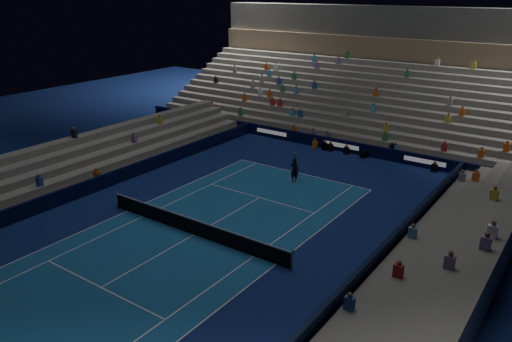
{
  "coord_description": "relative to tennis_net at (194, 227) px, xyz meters",
  "views": [
    {
      "loc": [
        17.26,
        -18.43,
        13.07
      ],
      "look_at": [
        0.0,
        6.0,
        2.0
      ],
      "focal_mm": 35.12,
      "sensor_mm": 36.0,
      "label": 1
    }
  ],
  "objects": [
    {
      "name": "broadcast_camera",
      "position": [
        2.2,
        18.01,
        -0.22
      ],
      "size": [
        0.56,
        0.93,
        0.55
      ],
      "color": "black",
      "rests_on": "ground"
    },
    {
      "name": "grandstand_west",
      "position": [
        -13.17,
        0.0,
        0.41
      ],
      "size": [
        5.0,
        37.0,
        2.5
      ],
      "color": "slate",
      "rests_on": "ground"
    },
    {
      "name": "ground",
      "position": [
        0.0,
        0.0,
        -0.5
      ],
      "size": [
        90.0,
        90.0,
        0.0
      ],
      "primitive_type": "plane",
      "color": "#0E1C55",
      "rests_on": "ground"
    },
    {
      "name": "sponsor_barrier_east",
      "position": [
        9.7,
        0.0,
        -0.0
      ],
      "size": [
        0.25,
        37.0,
        1.0
      ],
      "primitive_type": "cube",
      "color": "black",
      "rests_on": "ground"
    },
    {
      "name": "tennis_net",
      "position": [
        0.0,
        0.0,
        0.0
      ],
      "size": [
        12.9,
        0.1,
        1.1
      ],
      "color": "#B2B2B7",
      "rests_on": "ground"
    },
    {
      "name": "sponsor_barrier_west",
      "position": [
        -9.7,
        0.0,
        -0.0
      ],
      "size": [
        0.25,
        37.0,
        1.0
      ],
      "primitive_type": "cube",
      "color": "black",
      "rests_on": "ground"
    },
    {
      "name": "sponsor_barrier_far",
      "position": [
        0.0,
        18.5,
        -0.0
      ],
      "size": [
        44.0,
        0.25,
        1.0
      ],
      "primitive_type": "cube",
      "color": "black",
      "rests_on": "ground"
    },
    {
      "name": "grandstand_east",
      "position": [
        13.17,
        0.0,
        0.41
      ],
      "size": [
        5.0,
        37.0,
        2.5
      ],
      "color": "#5F605B",
      "rests_on": "ground"
    },
    {
      "name": "court_surface",
      "position": [
        0.0,
        0.0,
        -0.5
      ],
      "size": [
        10.97,
        23.77,
        0.01
      ],
      "primitive_type": "cube",
      "color": "#195089",
      "rests_on": "ground"
    },
    {
      "name": "grandstand_main",
      "position": [
        0.0,
        27.9,
        2.87
      ],
      "size": [
        44.0,
        15.2,
        11.2
      ],
      "color": "slate",
      "rests_on": "ground"
    },
    {
      "name": "tennis_player",
      "position": [
        0.36,
        10.21,
        0.38
      ],
      "size": [
        0.65,
        0.44,
        1.77
      ],
      "primitive_type": "imported",
      "rotation": [
        0.0,
        0.0,
        3.16
      ],
      "color": "black",
      "rests_on": "ground"
    }
  ]
}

